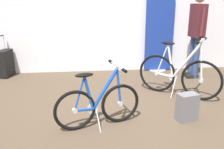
{
  "coord_description": "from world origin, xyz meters",
  "views": [
    {
      "loc": [
        -0.48,
        -2.94,
        1.55
      ],
      "look_at": [
        -0.14,
        0.27,
        0.55
      ],
      "focal_mm": 40.24,
      "sensor_mm": 36.0,
      "label": 1
    }
  ],
  "objects_px": {
    "display_bike_left": "(178,74)",
    "rolling_suitcase": "(6,63)",
    "folding_bike_foreground": "(98,104)",
    "visitor_near_wall": "(197,29)",
    "floor_banner_stand": "(159,37)",
    "backpack_on_floor": "(187,107)"
  },
  "relations": [
    {
      "from": "backpack_on_floor",
      "to": "folding_bike_foreground",
      "type": "bearing_deg",
      "value": -178.39
    },
    {
      "from": "floor_banner_stand",
      "to": "backpack_on_floor",
      "type": "distance_m",
      "value": 2.39
    },
    {
      "from": "floor_banner_stand",
      "to": "folding_bike_foreground",
      "type": "relative_size",
      "value": 1.52
    },
    {
      "from": "display_bike_left",
      "to": "backpack_on_floor",
      "type": "xyz_separation_m",
      "value": [
        -0.19,
        -0.85,
        -0.18
      ]
    },
    {
      "from": "folding_bike_foreground",
      "to": "display_bike_left",
      "type": "height_order",
      "value": "display_bike_left"
    },
    {
      "from": "folding_bike_foreground",
      "to": "rolling_suitcase",
      "type": "distance_m",
      "value": 2.84
    },
    {
      "from": "display_bike_left",
      "to": "backpack_on_floor",
      "type": "relative_size",
      "value": 2.99
    },
    {
      "from": "floor_banner_stand",
      "to": "display_bike_left",
      "type": "relative_size",
      "value": 1.48
    },
    {
      "from": "floor_banner_stand",
      "to": "display_bike_left",
      "type": "height_order",
      "value": "floor_banner_stand"
    },
    {
      "from": "floor_banner_stand",
      "to": "backpack_on_floor",
      "type": "bearing_deg",
      "value": -96.69
    },
    {
      "from": "display_bike_left",
      "to": "backpack_on_floor",
      "type": "bearing_deg",
      "value": -102.24
    },
    {
      "from": "display_bike_left",
      "to": "rolling_suitcase",
      "type": "bearing_deg",
      "value": 156.21
    },
    {
      "from": "floor_banner_stand",
      "to": "rolling_suitcase",
      "type": "xyz_separation_m",
      "value": [
        -3.17,
        -0.1,
        -0.45
      ]
    },
    {
      "from": "floor_banner_stand",
      "to": "backpack_on_floor",
      "type": "relative_size",
      "value": 4.44
    },
    {
      "from": "folding_bike_foreground",
      "to": "backpack_on_floor",
      "type": "height_order",
      "value": "folding_bike_foreground"
    },
    {
      "from": "visitor_near_wall",
      "to": "backpack_on_floor",
      "type": "bearing_deg",
      "value": -115.37
    },
    {
      "from": "folding_bike_foreground",
      "to": "visitor_near_wall",
      "type": "distance_m",
      "value": 2.79
    },
    {
      "from": "folding_bike_foreground",
      "to": "rolling_suitcase",
      "type": "xyz_separation_m",
      "value": [
        -1.74,
        2.24,
        -0.02
      ]
    },
    {
      "from": "display_bike_left",
      "to": "rolling_suitcase",
      "type": "xyz_separation_m",
      "value": [
        -3.08,
        1.36,
        -0.08
      ]
    },
    {
      "from": "folding_bike_foreground",
      "to": "visitor_near_wall",
      "type": "bearing_deg",
      "value": 42.33
    },
    {
      "from": "floor_banner_stand",
      "to": "folding_bike_foreground",
      "type": "distance_m",
      "value": 2.78
    },
    {
      "from": "visitor_near_wall",
      "to": "backpack_on_floor",
      "type": "height_order",
      "value": "visitor_near_wall"
    }
  ]
}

